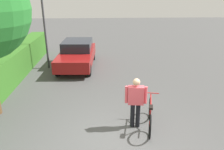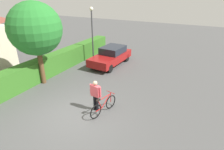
{
  "view_description": "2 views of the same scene",
  "coord_description": "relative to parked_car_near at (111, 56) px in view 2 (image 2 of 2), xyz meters",
  "views": [
    {
      "loc": [
        -4.94,
        0.35,
        3.89
      ],
      "look_at": [
        3.27,
        -0.06,
        0.75
      ],
      "focal_mm": 35.31,
      "sensor_mm": 36.0,
      "label": 1
    },
    {
      "loc": [
        -5.68,
        -4.89,
        5.33
      ],
      "look_at": [
        3.3,
        -0.2,
        0.78
      ],
      "focal_mm": 29.98,
      "sensor_mm": 36.0,
      "label": 2
    }
  ],
  "objects": [
    {
      "name": "ground_plane",
      "position": [
        -6.7,
        -1.66,
        -0.71
      ],
      "size": [
        60.0,
        60.0,
        0.0
      ],
      "primitive_type": "plane",
      "color": "#494949"
    },
    {
      "name": "hedge_row",
      "position": [
        -6.7,
        2.83,
        -0.04
      ],
      "size": [
        20.05,
        0.9,
        1.35
      ],
      "primitive_type": "cube",
      "color": "#326A20",
      "rests_on": "ground"
    },
    {
      "name": "parked_car_near",
      "position": [
        0.0,
        0.0,
        0.0
      ],
      "size": [
        4.1,
        1.9,
        1.38
      ],
      "color": "maroon",
      "rests_on": "ground"
    },
    {
      "name": "bicycle",
      "position": [
        -5.96,
        -2.75,
        -0.32
      ],
      "size": [
        1.73,
        0.56,
        0.9
      ],
      "color": "black",
      "rests_on": "ground"
    },
    {
      "name": "person_rider",
      "position": [
        -5.92,
        -2.3,
        0.21
      ],
      "size": [
        0.25,
        0.64,
        1.58
      ],
      "color": "black",
      "rests_on": "ground"
    },
    {
      "name": "street_lamp",
      "position": [
        -0.19,
        1.54,
        2.06
      ],
      "size": [
        0.28,
        0.28,
        4.3
      ],
      "color": "#38383D",
      "rests_on": "ground"
    },
    {
      "name": "tree_kerbside",
      "position": [
        -4.92,
        2.25,
        2.68
      ],
      "size": [
        3.03,
        3.03,
        4.92
      ],
      "color": "brown",
      "rests_on": "ground"
    }
  ]
}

